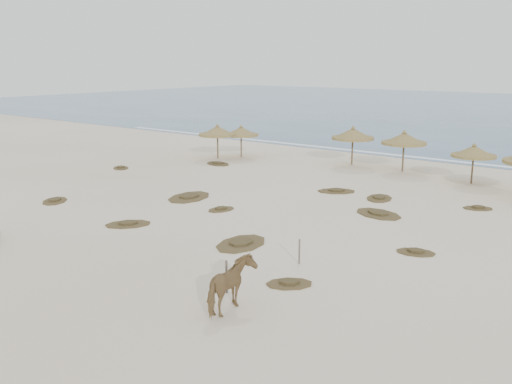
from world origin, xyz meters
TOP-DOWN VIEW (x-y plane):
  - ground at (0.00, 0.00)m, footprint 160.00×160.00m
  - foam_line at (0.00, 26.00)m, footprint 70.00×0.60m
  - palapa_0 at (-12.33, 17.56)m, footprint 3.10×3.10m
  - palapa_1 at (-13.35, 15.88)m, footprint 3.69×3.69m
  - palapa_2 at (-3.54, 19.85)m, footprint 3.33×3.33m
  - palapa_3 at (0.48, 19.80)m, footprint 3.39×3.39m
  - palapa_4 at (5.60, 18.70)m, footprint 3.50×3.50m
  - horse at (5.88, -4.99)m, footprint 1.25×2.11m
  - fence_post_near at (4.83, -4.00)m, footprint 0.10×0.10m
  - fence_post_far at (5.19, -0.17)m, footprint 0.08×0.08m
  - scrub_0 at (-10.96, -0.28)m, footprint 2.21×2.27m
  - scrub_1 at (-5.74, 4.94)m, footprint 2.61×3.43m
  - scrub_2 at (-2.50, 4.01)m, footprint 1.26×1.68m
  - scrub_3 at (4.35, 8.24)m, footprint 3.06×2.48m
  - scrub_4 at (8.21, 3.77)m, footprint 1.79×1.44m
  - scrub_6 at (-11.59, 13.93)m, footprint 2.51×1.99m
  - scrub_7 at (2.87, 11.34)m, footprint 1.94×2.42m
  - scrub_8 at (-15.97, 8.34)m, footprint 1.96×1.79m
  - scrub_9 at (1.93, 0.28)m, footprint 2.10×2.94m
  - scrub_10 at (7.95, 12.51)m, footprint 1.81×1.63m
  - scrub_11 at (-4.16, -0.76)m, footprint 2.40×2.54m
  - scrub_12 at (6.08, -2.12)m, footprint 1.91×1.90m
  - scrub_13 at (0.07, 11.42)m, footprint 2.65×2.50m

SIDE VIEW (x-z plane):
  - ground at x=0.00m, z-range 0.00..0.00m
  - foam_line at x=0.00m, z-range 0.00..0.01m
  - scrub_8 at x=-15.97m, z-range -0.03..0.13m
  - scrub_3 at x=4.35m, z-range -0.03..0.13m
  - scrub_0 at x=-10.96m, z-range -0.03..0.13m
  - scrub_2 at x=-2.50m, z-range -0.03..0.13m
  - scrub_4 at x=8.21m, z-range -0.03..0.13m
  - scrub_6 at x=-11.59m, z-range -0.03..0.13m
  - scrub_9 at x=1.93m, z-range -0.03..0.13m
  - scrub_11 at x=-4.16m, z-range -0.03..0.13m
  - scrub_12 at x=6.08m, z-range -0.03..0.13m
  - scrub_13 at x=0.07m, z-range -0.03..0.13m
  - scrub_1 at x=-5.74m, z-range -0.03..0.13m
  - scrub_7 at x=2.87m, z-range -0.03..0.13m
  - scrub_10 at x=7.95m, z-range -0.03..0.13m
  - fence_post_far at x=5.19m, z-range 0.00..0.99m
  - fence_post_near at x=4.83m, z-range 0.00..1.14m
  - horse at x=5.88m, z-range 0.00..1.67m
  - palapa_4 at x=5.60m, z-range 0.72..3.32m
  - palapa_0 at x=-12.33m, z-range 0.72..3.33m
  - palapa_1 at x=-13.35m, z-range 0.76..3.52m
  - palapa_3 at x=0.48m, z-range 0.81..3.74m
  - palapa_2 at x=-3.54m, z-range 0.81..3.76m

